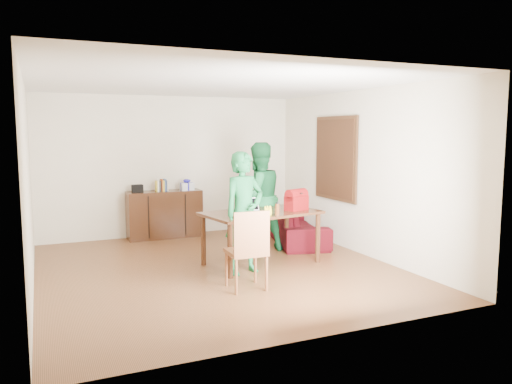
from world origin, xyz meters
name	(u,v)px	position (x,y,z in m)	size (l,w,h in m)	color
room	(215,180)	(0.01, 0.13, 1.31)	(5.20, 5.70, 2.90)	#432910
table	(261,218)	(0.71, 0.01, 0.71)	(1.86, 1.24, 0.81)	black
chair	(247,266)	(0.03, -1.04, 0.30)	(0.49, 0.47, 1.04)	brown
person_near	(244,213)	(0.28, -0.33, 0.87)	(0.64, 0.42, 1.74)	#156030
person_far	(258,197)	(1.00, 0.78, 0.92)	(0.90, 0.70, 1.85)	#145E2E
laptop	(252,210)	(0.54, -0.02, 0.85)	(0.31, 0.23, 0.21)	white
bananas	(268,214)	(0.65, -0.36, 0.84)	(0.15, 0.10, 0.06)	yellow
bottle	(277,209)	(0.79, -0.38, 0.91)	(0.06, 0.06, 0.19)	#592C14
red_bag	(296,202)	(1.27, -0.06, 0.94)	(0.35, 0.20, 0.26)	maroon
sofa	(296,225)	(1.95, 1.22, 0.30)	(2.04, 0.80, 0.59)	#380707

